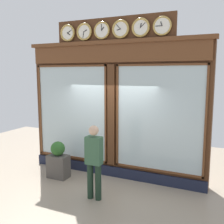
{
  "coord_description": "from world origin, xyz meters",
  "views": [
    {
      "loc": [
        -2.9,
        6.28,
        2.82
      ],
      "look_at": [
        0.0,
        0.0,
        1.79
      ],
      "focal_mm": 41.96,
      "sensor_mm": 36.0,
      "label": 1
    }
  ],
  "objects": [
    {
      "name": "shop_facade",
      "position": [
        0.0,
        -0.12,
        1.89
      ],
      "size": [
        5.12,
        0.42,
        4.23
      ],
      "color": "#4C2B16",
      "rests_on": "ground_plane"
    },
    {
      "name": "planter_shrub",
      "position": [
        1.28,
        0.71,
        0.81
      ],
      "size": [
        0.38,
        0.38,
        0.38
      ],
      "primitive_type": "sphere",
      "color": "#285623",
      "rests_on": "planter_box"
    },
    {
      "name": "planter_box",
      "position": [
        1.28,
        0.71,
        0.31
      ],
      "size": [
        0.56,
        0.36,
        0.62
      ],
      "primitive_type": "cube",
      "color": "#4C4742",
      "rests_on": "ground_plane"
    },
    {
      "name": "pedestrian",
      "position": [
        -0.2,
        1.38,
        0.93
      ],
      "size": [
        0.37,
        0.23,
        1.69
      ],
      "color": "#1C2F21",
      "rests_on": "ground_plane"
    }
  ]
}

